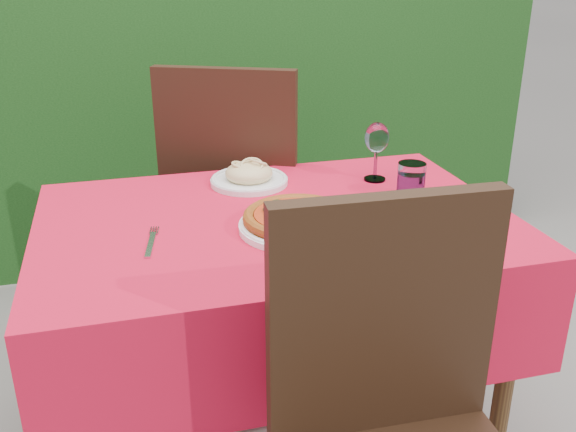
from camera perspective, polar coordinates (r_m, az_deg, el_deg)
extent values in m
cube|color=black|center=(3.18, -8.06, 11.27)|extent=(3.20, 0.55, 1.60)
cube|color=#4B3218|center=(1.74, -1.07, -0.92)|extent=(1.20, 0.80, 0.04)
cylinder|color=#4B3218|center=(1.85, 18.71, -13.77)|extent=(0.05, 0.05, 0.70)
cylinder|color=#4B3218|center=(2.17, -17.39, -7.88)|extent=(0.05, 0.05, 0.70)
cylinder|color=#4B3218|center=(2.35, 9.82, -4.61)|extent=(0.05, 0.05, 0.70)
cube|color=red|center=(1.79, -1.04, -4.79)|extent=(1.26, 0.86, 0.32)
cube|color=black|center=(1.26, 8.53, -8.84)|extent=(0.46, 0.06, 0.50)
cube|color=black|center=(2.47, -4.01, 1.23)|extent=(0.64, 0.64, 0.05)
cube|color=black|center=(2.18, -5.52, 6.17)|extent=(0.45, 0.24, 0.53)
cylinder|color=black|center=(2.73, 1.35, -2.73)|extent=(0.04, 0.04, 0.49)
cylinder|color=black|center=(2.81, -6.98, -2.11)|extent=(0.04, 0.04, 0.49)
cylinder|color=black|center=(2.37, -0.10, -6.93)|extent=(0.04, 0.04, 0.49)
cylinder|color=black|center=(2.46, -9.63, -6.05)|extent=(0.04, 0.04, 0.49)
cylinder|color=white|center=(1.64, 0.89, -0.93)|extent=(0.30, 0.30, 0.02)
cylinder|color=#AF5A18|center=(1.64, 0.90, -0.34)|extent=(0.36, 0.36, 0.02)
cylinder|color=#AD180B|center=(1.63, 0.90, 0.11)|extent=(0.30, 0.30, 0.01)
cylinder|color=white|center=(1.97, -3.47, 3.11)|extent=(0.24, 0.24, 0.02)
ellipsoid|color=beige|center=(1.96, -3.49, 3.83)|extent=(0.18, 0.18, 0.07)
cylinder|color=white|center=(1.87, 10.88, 3.09)|extent=(0.08, 0.08, 0.11)
cylinder|color=#99BDCF|center=(1.88, 10.85, 2.64)|extent=(0.07, 0.07, 0.07)
cylinder|color=silver|center=(2.02, 7.71, 3.28)|extent=(0.07, 0.07, 0.01)
cylinder|color=silver|center=(2.00, 7.78, 4.63)|extent=(0.01, 0.01, 0.09)
ellipsoid|color=silver|center=(1.98, 7.91, 6.93)|extent=(0.08, 0.08, 0.09)
cube|color=silver|center=(1.59, -12.12, -2.51)|extent=(0.06, 0.19, 0.01)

